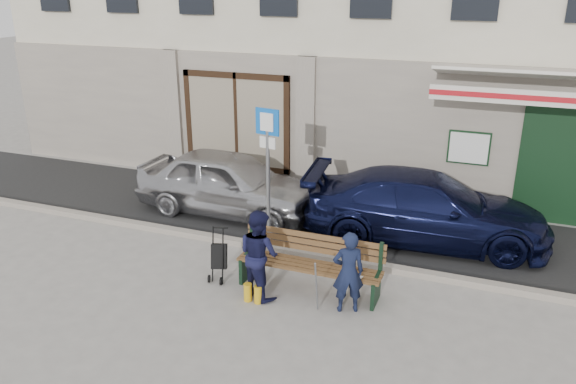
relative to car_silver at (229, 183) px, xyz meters
The scene contains 10 objects.
ground 3.91m from the car_silver, 49.74° to the right, with size 80.00×80.00×0.00m, color #9E9991.
asphalt_lane 2.58m from the car_silver, ahead, with size 60.00×3.20×0.01m, color #282828.
curb 2.94m from the car_silver, 29.99° to the right, with size 60.00×0.18×0.12m, color #9E9384.
car_silver is the anchor object (origin of this frame).
car_navy 4.20m from the car_silver, ahead, with size 1.90×4.67×1.35m, color black.
parking_sign 2.05m from the car_silver, 37.54° to the right, with size 0.49×0.12×2.64m.
bench 3.68m from the car_silver, 43.42° to the right, with size 2.40×1.17×0.98m.
man 4.52m from the car_silver, 39.90° to the right, with size 0.48×0.32×1.33m, color #131A35.
woman 3.58m from the car_silver, 55.74° to the right, with size 0.72×0.56×1.48m, color #121333.
stroller 2.98m from the car_silver, 66.85° to the right, with size 0.32×0.42×0.91m.
Camera 1 is at (2.81, -7.31, 4.80)m, focal length 35.00 mm.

